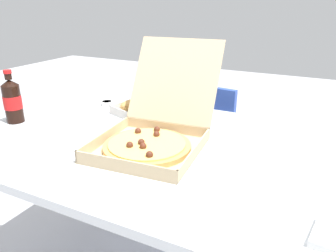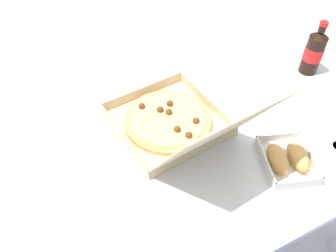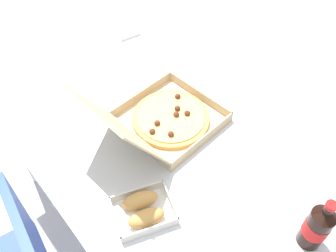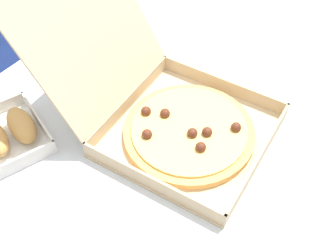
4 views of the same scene
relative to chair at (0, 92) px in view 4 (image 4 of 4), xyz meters
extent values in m
plane|color=#B2B2B7|center=(0.03, -0.69, -0.48)|extent=(10.00, 10.00, 0.00)
cube|color=silver|center=(0.03, -0.69, 0.26)|extent=(1.48, 0.92, 0.03)
cylinder|color=#B7B7BC|center=(0.70, -0.31, -0.12)|extent=(0.05, 0.05, 0.72)
cube|color=#2D4CAD|center=(-0.02, -0.12, 0.16)|extent=(0.36, 0.08, 0.38)
cylinder|color=#B2B2B7|center=(0.20, 0.21, -0.26)|extent=(0.03, 0.03, 0.43)
cylinder|color=#B2B2B7|center=(0.16, -0.13, -0.26)|extent=(0.03, 0.03, 0.43)
cube|color=tan|center=(0.03, -0.77, 0.28)|extent=(0.38, 0.38, 0.01)
cube|color=tan|center=(0.05, -0.95, 0.30)|extent=(0.35, 0.04, 0.04)
cube|color=tan|center=(-0.14, -0.79, 0.30)|extent=(0.04, 0.35, 0.04)
cube|color=tan|center=(0.20, -0.76, 0.30)|extent=(0.04, 0.35, 0.04)
cube|color=tan|center=(0.02, -0.60, 0.30)|extent=(0.35, 0.04, 0.04)
cube|color=tan|center=(0.01, -0.51, 0.47)|extent=(0.36, 0.21, 0.30)
cylinder|color=tan|center=(0.03, -0.77, 0.29)|extent=(0.30, 0.30, 0.02)
cylinder|color=#EAC666|center=(0.03, -0.77, 0.30)|extent=(0.27, 0.27, 0.01)
sphere|color=#562819|center=(-0.01, -0.83, 0.31)|extent=(0.02, 0.02, 0.02)
sphere|color=#562819|center=(0.04, -0.82, 0.31)|extent=(0.02, 0.02, 0.02)
sphere|color=#562819|center=(0.03, -0.71, 0.31)|extent=(0.02, 0.02, 0.02)
sphere|color=#562819|center=(0.01, -0.66, 0.31)|extent=(0.02, 0.02, 0.02)
sphere|color=#562819|center=(-0.05, -0.71, 0.31)|extent=(0.02, 0.02, 0.02)
sphere|color=#562819|center=(0.09, -0.86, 0.31)|extent=(0.02, 0.02, 0.02)
sphere|color=#562819|center=(0.01, -0.79, 0.31)|extent=(0.02, 0.02, 0.02)
cube|color=white|center=(-0.22, -0.44, 0.28)|extent=(0.21, 0.23, 0.00)
cube|color=silver|center=(-0.26, -0.53, 0.30)|extent=(0.14, 0.06, 0.03)
cube|color=silver|center=(-0.16, -0.47, 0.30)|extent=(0.07, 0.18, 0.03)
ellipsoid|color=tan|center=(-0.19, -0.46, 0.30)|extent=(0.09, 0.13, 0.05)
camera|label=1|loc=(0.55, -1.66, 0.76)|focal=34.96mm
camera|label=2|loc=(0.41, -0.03, 1.15)|focal=36.75mm
camera|label=3|loc=(-0.70, -0.15, 1.35)|focal=38.72mm
camera|label=4|loc=(-0.50, -1.10, 1.01)|focal=43.83mm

